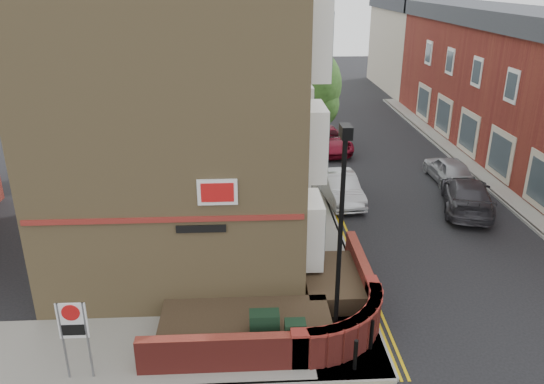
{
  "coord_description": "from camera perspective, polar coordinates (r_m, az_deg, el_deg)",
  "views": [
    {
      "loc": [
        -0.73,
        -10.49,
        9.55
      ],
      "look_at": [
        0.05,
        4.0,
        3.67
      ],
      "focal_mm": 35.0,
      "sensor_mm": 36.0,
      "label": 1
    }
  ],
  "objects": [
    {
      "name": "garden_wall",
      "position": [
        16.14,
        0.11,
        -14.23
      ],
      "size": [
        6.8,
        6.0,
        1.2
      ],
      "primitive_type": null,
      "color": "maroon",
      "rests_on": "ground"
    },
    {
      "name": "far_terrace",
      "position": [
        31.9,
        25.91,
        9.94
      ],
      "size": [
        5.4,
        30.4,
        8.0
      ],
      "color": "maroon",
      "rests_on": "ground"
    },
    {
      "name": "grey_car_far",
      "position": [
        24.81,
        20.25,
        -0.26
      ],
      "size": [
        3.3,
        5.23,
        1.41
      ],
      "primitive_type": "imported",
      "rotation": [
        0.0,
        0.0,
        2.85
      ],
      "color": "#302F34",
      "rests_on": "ground"
    },
    {
      "name": "bollard_near",
      "position": [
        14.37,
        8.96,
        -16.93
      ],
      "size": [
        0.11,
        0.11,
        0.9
      ],
      "primitive_type": "cylinder",
      "color": "black",
      "rests_on": "pavement_corner"
    },
    {
      "name": "utility_cabinet_large",
      "position": [
        14.73,
        -0.82,
        -14.76
      ],
      "size": [
        0.8,
        0.45,
        1.2
      ],
      "primitive_type": "cube",
      "color": "black",
      "rests_on": "pavement_corner"
    },
    {
      "name": "tree_far",
      "position": [
        40.89,
        0.8,
        15.54
      ],
      "size": [
        3.81,
        3.81,
        7.0
      ],
      "color": "#382B1E",
      "rests_on": "pavement_main"
    },
    {
      "name": "zone_sign",
      "position": [
        14.19,
        -20.59,
        -13.42
      ],
      "size": [
        0.72,
        0.07,
        2.2
      ],
      "color": "slate",
      "rests_on": "pavement_corner"
    },
    {
      "name": "utility_cabinet_small",
      "position": [
        14.57,
        2.49,
        -15.51
      ],
      "size": [
        0.55,
        0.4,
        1.1
      ],
      "primitive_type": "cube",
      "color": "black",
      "rests_on": "pavement_corner"
    },
    {
      "name": "red_car_main",
      "position": [
        31.65,
        5.82,
        5.65
      ],
      "size": [
        2.98,
        5.14,
        1.35
      ],
      "primitive_type": "imported",
      "rotation": [
        0.0,
        0.0,
        0.16
      ],
      "color": "maroon",
      "rests_on": "ground"
    },
    {
      "name": "bollard_far",
      "position": [
        15.11,
        10.64,
        -14.85
      ],
      "size": [
        0.11,
        0.11,
        0.9
      ],
      "primitive_type": "cylinder",
      "color": "black",
      "rests_on": "pavement_corner"
    },
    {
      "name": "far_terrace_cream",
      "position": [
        51.12,
        14.8,
        15.18
      ],
      "size": [
        5.4,
        12.4,
        8.0
      ],
      "color": "#BFB29D",
      "rests_on": "ground"
    },
    {
      "name": "yellow_lines_main",
      "position": [
        28.43,
        5.15,
        2.35
      ],
      "size": [
        0.28,
        32.0,
        0.01
      ],
      "primitive_type": "cube",
      "color": "gold",
      "rests_on": "ground"
    },
    {
      "name": "pavement_main",
      "position": [
        28.27,
        2.64,
        2.41
      ],
      "size": [
        2.0,
        32.0,
        0.12
      ],
      "primitive_type": "cube",
      "color": "gray",
      "rests_on": "ground"
    },
    {
      "name": "lamppost",
      "position": [
        13.44,
        7.3,
        -5.64
      ],
      "size": [
        0.25,
        0.5,
        6.3
      ],
      "color": "black",
      "rests_on": "pavement_corner"
    },
    {
      "name": "pavement_corner",
      "position": [
        15.54,
        -13.22,
        -16.28
      ],
      "size": [
        13.0,
        3.0,
        0.12
      ],
      "primitive_type": "cube",
      "color": "gray",
      "rests_on": "ground"
    },
    {
      "name": "tree_near",
      "position": [
        25.16,
        3.27,
        10.91
      ],
      "size": [
        3.64,
        3.65,
        6.7
      ],
      "color": "#382B1E",
      "rests_on": "pavement_main"
    },
    {
      "name": "pavement_far",
      "position": [
        28.81,
        25.6,
        0.57
      ],
      "size": [
        4.0,
        40.0,
        0.12
      ],
      "primitive_type": "cube",
      "color": "gray",
      "rests_on": "ground"
    },
    {
      "name": "silver_car_near",
      "position": [
        24.4,
        7.36,
        0.49
      ],
      "size": [
        1.79,
        4.11,
        1.31
      ],
      "primitive_type": "imported",
      "rotation": [
        0.0,
        0.0,
        0.1
      ],
      "color": "#B1B4B9",
      "rests_on": "ground"
    },
    {
      "name": "corner_building",
      "position": [
        18.9,
        -9.65,
        11.63
      ],
      "size": [
        8.95,
        10.4,
        13.6
      ],
      "color": "#93794E",
      "rests_on": "ground"
    },
    {
      "name": "traffic_light_assembly",
      "position": [
        36.26,
        1.96,
        11.28
      ],
      "size": [
        0.2,
        0.16,
        4.2
      ],
      "color": "black",
      "rests_on": "pavement_main"
    },
    {
      "name": "silver_car_far",
      "position": [
        27.97,
        18.46,
        2.33
      ],
      "size": [
        1.61,
        3.85,
        1.3
      ],
      "primitive_type": "imported",
      "rotation": [
        0.0,
        0.0,
        3.16
      ],
      "color": "#98999F",
      "rests_on": "ground"
    },
    {
      "name": "kerb_main_far",
      "position": [
        27.92,
        21.99,
        0.51
      ],
      "size": [
        0.15,
        40.0,
        0.12
      ],
      "primitive_type": "cube",
      "color": "gray",
      "rests_on": "ground"
    },
    {
      "name": "kerb_main_near",
      "position": [
        28.38,
        4.66,
        2.44
      ],
      "size": [
        0.15,
        32.0,
        0.12
      ],
      "primitive_type": "cube",
      "color": "gray",
      "rests_on": "ground"
    },
    {
      "name": "tree_mid",
      "position": [
        32.94,
        1.76,
        14.45
      ],
      "size": [
        4.03,
        4.03,
        7.42
      ],
      "color": "#382B1E",
      "rests_on": "pavement_main"
    }
  ]
}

